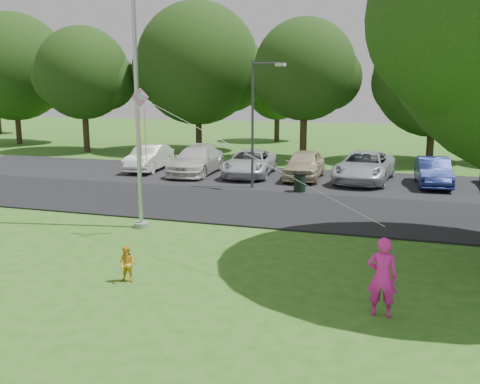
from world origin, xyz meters
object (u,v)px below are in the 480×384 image
(flagpole, at_px, (137,100))
(trash_can, at_px, (300,183))
(child_yellow, at_px, (127,264))
(kite, at_px, (147,115))
(woman, at_px, (382,277))
(street_lamp, at_px, (257,113))

(flagpole, distance_m, trash_can, 9.07)
(child_yellow, distance_m, kite, 5.05)
(woman, relative_size, child_yellow, 1.85)
(street_lamp, xyz_separation_m, kite, (-0.94, -8.64, 0.32))
(street_lamp, distance_m, child_yellow, 12.61)
(woman, distance_m, child_yellow, 5.84)
(flagpole, height_order, kite, flagpole)
(kite, bearing_deg, street_lamp, 79.54)
(flagpole, bearing_deg, kite, -50.35)
(woman, bearing_deg, child_yellow, -2.68)
(child_yellow, relative_size, kite, 0.12)
(child_yellow, bearing_deg, trash_can, 79.32)
(flagpole, xyz_separation_m, child_yellow, (2.12, -4.67, -3.72))
(flagpole, distance_m, woman, 9.86)
(flagpole, xyz_separation_m, woman, (7.95, -4.78, -3.34))
(woman, bearing_deg, kite, -29.32)
(flagpole, relative_size, kite, 1.31)
(street_lamp, height_order, woman, street_lamp)
(woman, xyz_separation_m, child_yellow, (-5.83, 0.11, -0.38))
(child_yellow, bearing_deg, kite, 106.44)
(street_lamp, height_order, trash_can, street_lamp)
(trash_can, relative_size, kite, 0.11)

